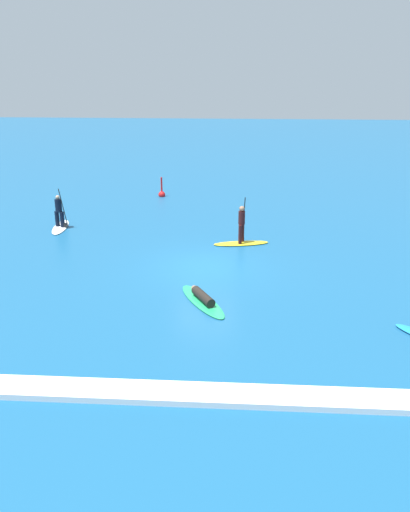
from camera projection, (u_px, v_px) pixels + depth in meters
ground_plane at (205, 267)px, 22.22m from camera, size 120.00×120.00×0.00m
surfer_on_yellow_board at (241, 234)px, 24.82m from camera, size 2.72×1.20×2.29m
surfer_on_green_board at (203, 299)px, 18.95m from camera, size 2.20×3.10×0.41m
surfer_on_white_board at (60, 219)px, 27.26m from camera, size 0.99×2.66×2.14m
marker_buoy at (162, 194)px, 33.67m from camera, size 0.44×0.44×1.35m
wave_crest at (183, 394)px, 13.63m from camera, size 19.90×0.90×0.18m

